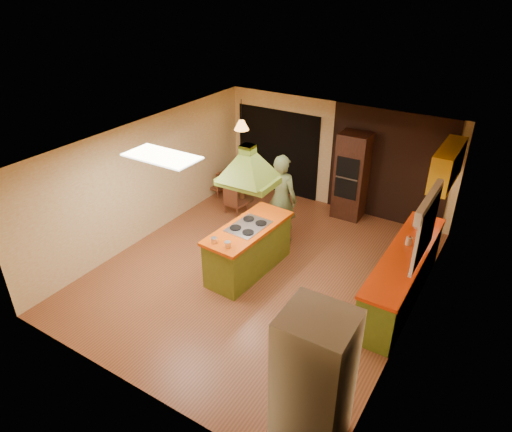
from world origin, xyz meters
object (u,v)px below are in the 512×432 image
Objects in this scene: man at (281,199)px; canister_large at (420,222)px; kitchen_island at (249,248)px; refrigerator at (314,382)px; dining_table at (242,181)px; wall_oven at (351,176)px.

man is 2.69m from canister_large.
kitchen_island is 7.95× the size of canister_large.
refrigerator is 7.77× the size of canister_large.
kitchen_island is 1.03× the size of man.
man reaches higher than kitchen_island.
man is (-0.05, 1.30, 0.46)m from kitchen_island.
refrigerator is 6.59m from dining_table.
canister_large is at bearing 87.61° from refrigerator.
wall_oven is 2.63m from dining_table.
dining_table is at bearing 129.11° from kitchen_island.
man is at bearing -172.81° from canister_large.
man is at bearing -116.15° from wall_oven.
canister_large is (0.09, 4.20, 0.09)m from refrigerator.
canister_large is (1.85, -1.41, 0.05)m from wall_oven.
man is 2.08m from dining_table.
kitchen_island is 3.63m from refrigerator.
wall_oven is at bearing 142.67° from canister_large.
canister_large is at bearing -174.56° from man.
wall_oven is (0.77, 3.05, 0.51)m from kitchen_island.
canister_large reaches higher than dining_table.
dining_table is (-1.74, 2.43, 0.03)m from kitchen_island.
canister_large is at bearing -10.33° from dining_table.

